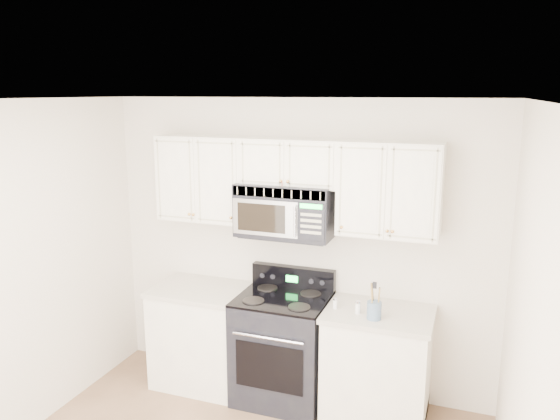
% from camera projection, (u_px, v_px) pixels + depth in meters
% --- Properties ---
extents(room, '(3.51, 3.51, 2.61)m').
position_uv_depth(room, '(205.00, 323.00, 3.24)').
color(room, '#8D694F').
rests_on(room, ground).
extents(base_cabinet_left, '(0.86, 0.65, 0.92)m').
position_uv_depth(base_cabinet_left, '(204.00, 338.00, 5.02)').
color(base_cabinet_left, white).
rests_on(base_cabinet_left, ground).
extents(base_cabinet_right, '(0.86, 0.65, 0.92)m').
position_uv_depth(base_cabinet_right, '(377.00, 368.00, 4.48)').
color(base_cabinet_right, white).
rests_on(base_cabinet_right, ground).
extents(range, '(0.76, 0.70, 1.12)m').
position_uv_depth(range, '(283.00, 346.00, 4.74)').
color(range, black).
rests_on(range, ground).
extents(upper_cabinets, '(2.44, 0.37, 0.75)m').
position_uv_depth(upper_cabinets, '(292.00, 179.00, 4.56)').
color(upper_cabinets, white).
rests_on(upper_cabinets, ground).
extents(microwave, '(0.81, 0.45, 0.45)m').
position_uv_depth(microwave, '(286.00, 210.00, 4.59)').
color(microwave, black).
rests_on(microwave, ground).
extents(utensil_crock, '(0.11, 0.11, 0.30)m').
position_uv_depth(utensil_crock, '(374.00, 310.00, 4.22)').
color(utensil_crock, slate).
rests_on(utensil_crock, base_cabinet_right).
extents(shaker_salt, '(0.04, 0.04, 0.09)m').
position_uv_depth(shaker_salt, '(335.00, 303.00, 4.43)').
color(shaker_salt, white).
rests_on(shaker_salt, base_cabinet_right).
extents(shaker_pepper, '(0.04, 0.04, 0.11)m').
position_uv_depth(shaker_pepper, '(358.00, 307.00, 4.33)').
color(shaker_pepper, white).
rests_on(shaker_pepper, base_cabinet_right).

